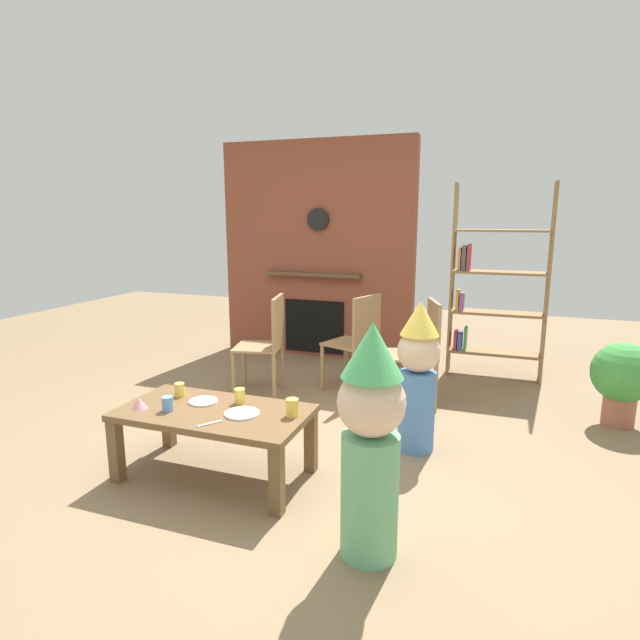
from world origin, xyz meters
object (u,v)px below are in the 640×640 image
at_px(paper_plate_front, 242,413).
at_px(dining_chair_middle, 358,337).
at_px(potted_plant_tall, 623,377).
at_px(paper_cup_near_left, 240,396).
at_px(dining_chair_left, 268,339).
at_px(paper_cup_center, 180,390).
at_px(child_with_cone_hat, 371,437).
at_px(bookshelf, 491,289).
at_px(child_in_pink, 418,373).
at_px(paper_plate_rear, 203,401).
at_px(coffee_table, 214,420).
at_px(paper_cup_far_left, 168,404).
at_px(paper_cup_near_right, 292,407).
at_px(birthday_cake_slice, 139,403).
at_px(dining_chair_right, 422,347).

bearing_deg(paper_plate_front, dining_chair_middle, 83.38).
bearing_deg(potted_plant_tall, paper_plate_front, -142.99).
relative_size(paper_cup_near_left, dining_chair_left, 0.11).
bearing_deg(paper_cup_center, dining_chair_left, 89.69).
bearing_deg(dining_chair_left, paper_cup_center, 76.96).
relative_size(paper_cup_center, dining_chair_left, 0.10).
relative_size(paper_cup_center, child_with_cone_hat, 0.08).
xyz_separation_m(bookshelf, dining_chair_middle, (-1.10, -0.89, -0.37)).
bearing_deg(child_in_pink, paper_plate_rear, -5.95).
bearing_deg(coffee_table, child_with_cone_hat, -20.88).
distance_m(paper_cup_far_left, dining_chair_left, 1.57).
bearing_deg(child_in_pink, child_with_cone_hat, 53.20).
bearing_deg(bookshelf, dining_chair_left, -146.00).
bearing_deg(coffee_table, paper_cup_center, 158.07).
height_order(dining_chair_left, dining_chair_middle, same).
bearing_deg(bookshelf, child_in_pink, -101.80).
height_order(paper_cup_near_right, child_in_pink, child_in_pink).
bearing_deg(birthday_cake_slice, paper_plate_front, 11.13).
xyz_separation_m(child_with_cone_hat, dining_chair_right, (-0.08, 2.08, -0.09)).
relative_size(dining_chair_middle, potted_plant_tall, 1.38).
relative_size(paper_cup_near_left, paper_plate_rear, 0.53).
height_order(paper_cup_near_right, child_with_cone_hat, child_with_cone_hat).
bearing_deg(birthday_cake_slice, paper_plate_rear, 35.59).
distance_m(paper_cup_near_right, potted_plant_tall, 2.63).
height_order(child_with_cone_hat, dining_chair_left, child_with_cone_hat).
xyz_separation_m(paper_cup_far_left, potted_plant_tall, (2.77, 1.85, -0.09)).
bearing_deg(paper_cup_center, bookshelf, 54.33).
xyz_separation_m(coffee_table, dining_chair_right, (1.00, 1.66, 0.14)).
height_order(bookshelf, paper_plate_front, bookshelf).
xyz_separation_m(paper_plate_front, dining_chair_middle, (0.21, 1.81, 0.07)).
distance_m(paper_cup_far_left, child_in_pink, 1.63).
height_order(coffee_table, child_with_cone_hat, child_with_cone_hat).
xyz_separation_m(bookshelf, paper_plate_rear, (-1.63, -2.61, -0.44)).
height_order(paper_cup_center, paper_plate_rear, paper_cup_center).
height_order(child_in_pink, dining_chair_middle, child_in_pink).
bearing_deg(potted_plant_tall, coffee_table, -145.34).
relative_size(paper_cup_near_left, paper_cup_center, 1.07).
relative_size(paper_plate_front, potted_plant_tall, 0.32).
height_order(paper_cup_near_left, paper_plate_front, paper_cup_near_left).
distance_m(paper_cup_near_left, paper_plate_front, 0.20).
relative_size(coffee_table, birthday_cake_slice, 11.56).
height_order(paper_cup_near_left, dining_chair_middle, dining_chair_middle).
distance_m(paper_plate_rear, dining_chair_middle, 1.80).
height_order(paper_plate_front, dining_chair_left, dining_chair_left).
bearing_deg(birthday_cake_slice, dining_chair_right, 51.30).
height_order(paper_plate_front, child_with_cone_hat, child_with_cone_hat).
bearing_deg(paper_cup_near_right, coffee_table, -172.00).
relative_size(child_with_cone_hat, dining_chair_middle, 1.26).
height_order(paper_cup_near_left, child_with_cone_hat, child_with_cone_hat).
relative_size(birthday_cake_slice, dining_chair_middle, 0.11).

